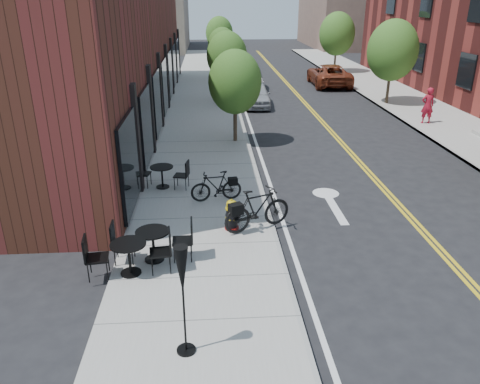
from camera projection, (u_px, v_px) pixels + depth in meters
name	position (u px, v px, depth m)	size (l,w,h in m)	color
ground	(279.00, 245.00, 11.95)	(120.00, 120.00, 0.00)	black
sidewalk_near	(203.00, 136.00, 20.99)	(4.00, 70.00, 0.12)	#9E9B93
sidewalk_far	(461.00, 131.00, 21.74)	(4.00, 70.00, 0.12)	#9E9B93
building_near	(110.00, 48.00, 23.05)	(5.00, 28.00, 7.00)	#422015
bg_building_left	(151.00, 3.00, 53.62)	(8.00, 14.00, 10.00)	#726656
tree_near_a	(235.00, 82.00, 19.17)	(2.20, 2.20, 3.81)	#382B1E
tree_near_b	(227.00, 56.00, 26.48)	(2.30, 2.30, 3.98)	#382B1E
tree_near_c	(222.00, 45.00, 33.90)	(2.10, 2.10, 3.67)	#382B1E
tree_near_d	(219.00, 33.00, 41.15)	(2.40, 2.40, 4.11)	#382B1E
tree_far_b	(393.00, 50.00, 26.00)	(2.80, 2.80, 4.62)	#382B1E
tree_far_c	(337.00, 34.00, 37.03)	(2.80, 2.80, 4.62)	#382B1E
fire_hydrant	(232.00, 215.00, 12.39)	(0.49, 0.49, 0.86)	maroon
bicycle_left	(216.00, 186.00, 14.09)	(0.44, 1.56, 0.93)	black
bicycle_right	(258.00, 209.00, 12.31)	(0.55, 1.94, 1.16)	black
bistro_set_a	(129.00, 254.00, 10.34)	(1.88, 0.89, 1.00)	black
bistro_set_b	(153.00, 241.00, 10.88)	(1.84, 0.81, 0.99)	black
bistro_set_c	(162.00, 174.00, 15.06)	(1.76, 0.88, 0.93)	black
patio_umbrella	(182.00, 278.00, 7.65)	(0.34, 0.34, 2.09)	black
parked_car_a	(256.00, 95.00, 26.69)	(1.51, 3.75, 1.28)	#AAADB3
parked_car_b	(249.00, 79.00, 31.55)	(1.45, 4.15, 1.37)	black
parked_car_c	(240.00, 67.00, 36.78)	(1.83, 4.49, 1.30)	#B2B2B7
parked_car_far	(329.00, 75.00, 32.73)	(2.45, 5.31, 1.48)	maroon
pedestrian	(428.00, 105.00, 22.55)	(0.63, 0.41, 1.73)	maroon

